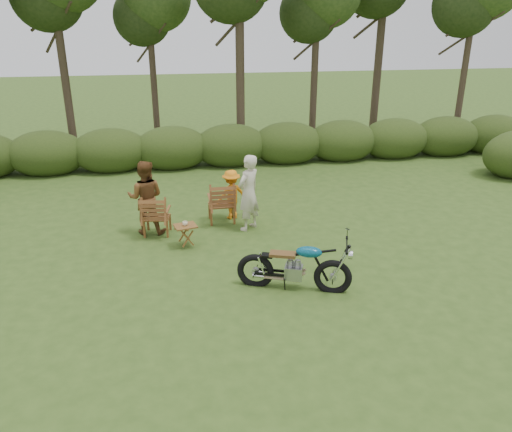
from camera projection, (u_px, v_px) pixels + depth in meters
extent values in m
plane|color=#2E4918|center=(296.00, 295.00, 9.11)|extent=(80.00, 80.00, 0.00)
cylinder|color=#33261B|center=(62.00, 53.00, 17.03)|extent=(0.28, 0.28, 7.20)
cylinder|color=#33261B|center=(152.00, 63.00, 18.70)|extent=(0.24, 0.24, 6.30)
sphere|color=#253E17|center=(148.00, 6.00, 17.97)|extent=(2.52, 2.52, 2.52)
cylinder|color=#33261B|center=(240.00, 46.00, 16.93)|extent=(0.30, 0.30, 7.65)
cylinder|color=#33261B|center=(315.00, 61.00, 18.64)|extent=(0.26, 0.26, 6.48)
sphere|color=#253E17|center=(317.00, 2.00, 17.90)|extent=(2.59, 2.59, 2.59)
cylinder|color=#33261B|center=(380.00, 39.00, 19.88)|extent=(0.32, 0.32, 7.92)
cylinder|color=#33261B|center=(467.00, 56.00, 18.48)|extent=(0.24, 0.24, 6.84)
ellipsoid|color=#2A3C15|center=(47.00, 154.00, 16.12)|extent=(2.52, 1.68, 1.51)
ellipsoid|color=#2A3C15|center=(111.00, 151.00, 16.45)|extent=(2.52, 1.68, 1.51)
ellipsoid|color=#2A3C15|center=(172.00, 149.00, 16.78)|extent=(2.52, 1.68, 1.51)
ellipsoid|color=#2A3C15|center=(231.00, 146.00, 17.11)|extent=(2.52, 1.68, 1.51)
ellipsoid|color=#2A3C15|center=(288.00, 144.00, 17.44)|extent=(2.52, 1.68, 1.51)
ellipsoid|color=#2A3C15|center=(342.00, 141.00, 17.77)|extent=(2.52, 1.68, 1.51)
ellipsoid|color=#2A3C15|center=(395.00, 139.00, 18.10)|extent=(2.52, 1.68, 1.51)
ellipsoid|color=#2A3C15|center=(445.00, 137.00, 18.43)|extent=(2.52, 1.68, 1.51)
ellipsoid|color=#2A3C15|center=(494.00, 135.00, 18.76)|extent=(2.52, 1.68, 1.51)
imported|color=#EDE5C3|center=(185.00, 223.00, 10.85)|extent=(0.12, 0.12, 0.09)
imported|color=beige|center=(249.00, 229.00, 11.98)|extent=(0.79, 0.77, 1.82)
imported|color=brown|center=(149.00, 232.00, 11.79)|extent=(0.95, 0.80, 1.74)
imported|color=orange|center=(232.00, 218.00, 12.64)|extent=(0.91, 0.69, 1.25)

